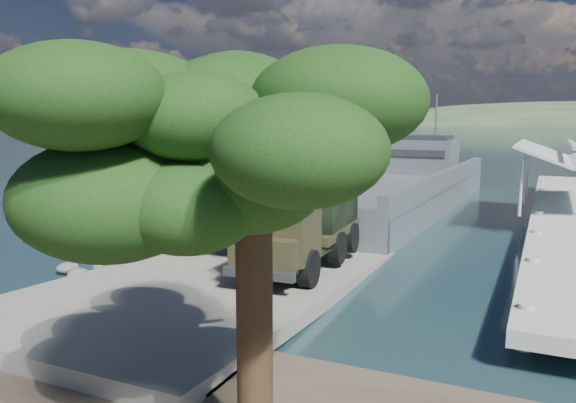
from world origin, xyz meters
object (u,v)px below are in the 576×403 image
at_px(military_truck, 306,216).
at_px(landing_craft, 387,196).
at_px(overhang_tree, 239,158).
at_px(pier, 568,203).
at_px(soldier, 143,242).

bearing_deg(military_truck, landing_craft, 91.66).
bearing_deg(overhang_tree, pier, 77.64).
xyz_separation_m(military_truck, soldier, (-6.50, -2.81, -1.17)).
xyz_separation_m(soldier, overhang_tree, (10.64, -10.07, 4.57)).
relative_size(pier, overhang_tree, 5.35).
bearing_deg(soldier, pier, 50.64).
bearing_deg(overhang_tree, landing_craft, 100.21).
xyz_separation_m(pier, military_truck, (-10.50, -16.13, 0.97)).
bearing_deg(military_truck, pier, 53.64).
xyz_separation_m(military_truck, overhang_tree, (4.14, -12.88, 3.41)).
distance_m(pier, military_truck, 19.27).
bearing_deg(overhang_tree, military_truck, 107.84).
relative_size(soldier, overhang_tree, 0.22).
bearing_deg(soldier, overhang_tree, -40.85).
height_order(pier, soldier, pier).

